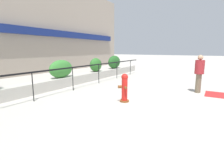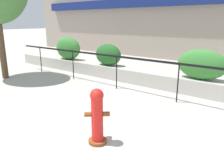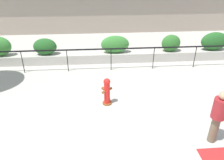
{
  "view_description": "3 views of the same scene",
  "coord_description": "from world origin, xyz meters",
  "px_view_note": "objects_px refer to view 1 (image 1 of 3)",
  "views": [
    {
      "loc": [
        -6.11,
        -1.07,
        1.96
      ],
      "look_at": [
        -0.72,
        2.23,
        0.86
      ],
      "focal_mm": 28.0,
      "sensor_mm": 36.0,
      "label": 1
    },
    {
      "loc": [
        2.12,
        -0.91,
        2.25
      ],
      "look_at": [
        -1.13,
        3.33,
        0.81
      ],
      "focal_mm": 35.0,
      "sensor_mm": 36.0,
      "label": 2
    },
    {
      "loc": [
        -0.72,
        -5.09,
        4.77
      ],
      "look_at": [
        -0.14,
        2.5,
        0.69
      ],
      "focal_mm": 35.0,
      "sensor_mm": 36.0,
      "label": 3
    }
  ],
  "objects_px": {
    "fire_hydrant": "(124,88)",
    "pedestrian": "(199,71)",
    "hedge_bush_4": "(114,62)",
    "hedge_bush_3": "(96,65)",
    "hedge_bush_2": "(61,69)"
  },
  "relations": [
    {
      "from": "hedge_bush_2",
      "to": "hedge_bush_4",
      "type": "bearing_deg",
      "value": 0.0
    },
    {
      "from": "pedestrian",
      "to": "fire_hydrant",
      "type": "bearing_deg",
      "value": 143.74
    },
    {
      "from": "fire_hydrant",
      "to": "hedge_bush_4",
      "type": "bearing_deg",
      "value": 33.73
    },
    {
      "from": "fire_hydrant",
      "to": "pedestrian",
      "type": "relative_size",
      "value": 0.62
    },
    {
      "from": "hedge_bush_3",
      "to": "pedestrian",
      "type": "bearing_deg",
      "value": -96.04
    },
    {
      "from": "hedge_bush_2",
      "to": "hedge_bush_4",
      "type": "relative_size",
      "value": 1.0
    },
    {
      "from": "hedge_bush_3",
      "to": "pedestrian",
      "type": "height_order",
      "value": "pedestrian"
    },
    {
      "from": "hedge_bush_2",
      "to": "hedge_bush_3",
      "type": "distance_m",
      "value": 3.05
    },
    {
      "from": "hedge_bush_2",
      "to": "pedestrian",
      "type": "height_order",
      "value": "pedestrian"
    },
    {
      "from": "hedge_bush_3",
      "to": "fire_hydrant",
      "type": "height_order",
      "value": "hedge_bush_3"
    },
    {
      "from": "hedge_bush_3",
      "to": "hedge_bush_4",
      "type": "distance_m",
      "value": 2.44
    },
    {
      "from": "hedge_bush_2",
      "to": "pedestrian",
      "type": "relative_size",
      "value": 0.87
    },
    {
      "from": "hedge_bush_4",
      "to": "hedge_bush_3",
      "type": "bearing_deg",
      "value": 180.0
    },
    {
      "from": "fire_hydrant",
      "to": "pedestrian",
      "type": "height_order",
      "value": "pedestrian"
    },
    {
      "from": "hedge_bush_3",
      "to": "pedestrian",
      "type": "distance_m",
      "value": 6.38
    }
  ]
}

